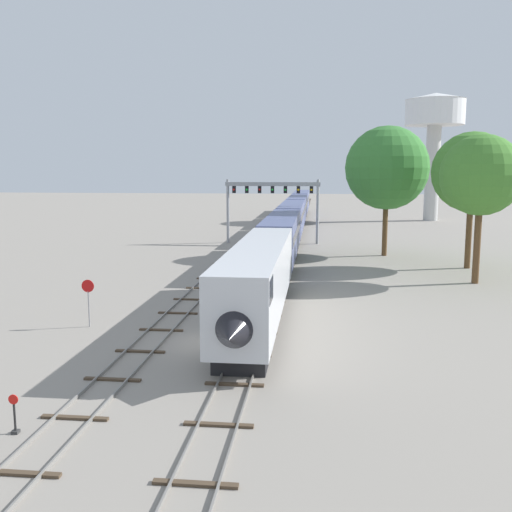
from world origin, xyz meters
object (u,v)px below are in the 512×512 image
at_px(trackside_tree_left, 387,168).
at_px(stop_sign, 88,296).
at_px(trackside_tree_right, 472,172).
at_px(water_tower, 435,119).
at_px(switch_stand, 15,420).
at_px(trackside_tree_mid, 481,176).
at_px(signal_gantry, 272,196).
at_px(passenger_train, 292,219).

bearing_deg(trackside_tree_left, stop_sign, -123.70).
height_order(stop_sign, trackside_tree_right, trackside_tree_right).
height_order(water_tower, trackside_tree_left, water_tower).
height_order(switch_stand, trackside_tree_right, trackside_tree_right).
bearing_deg(trackside_tree_right, trackside_tree_left, 133.11).
distance_m(trackside_tree_left, trackside_tree_right, 10.22).
xyz_separation_m(trackside_tree_left, trackside_tree_mid, (5.74, -14.99, -0.67)).
distance_m(signal_gantry, trackside_tree_right, 26.33).
distance_m(passenger_train, signal_gantry, 7.59).
xyz_separation_m(passenger_train, trackside_tree_mid, (16.60, -30.66, 6.26)).
height_order(water_tower, trackside_tree_mid, water_tower).
height_order(water_tower, stop_sign, water_tower).
relative_size(passenger_train, trackside_tree_mid, 9.11).
relative_size(passenger_train, trackside_tree_right, 8.62).
xyz_separation_m(switch_stand, trackside_tree_right, (24.94, 37.55, 8.60)).
distance_m(switch_stand, stop_sign, 14.09).
relative_size(water_tower, trackside_tree_right, 1.80).
xyz_separation_m(trackside_tree_mid, trackside_tree_right, (1.24, 7.53, 0.25)).
bearing_deg(signal_gantry, stop_sign, -100.81).
bearing_deg(stop_sign, signal_gantry, 79.19).
xyz_separation_m(passenger_train, trackside_tree_left, (10.86, -15.67, 6.93)).
bearing_deg(water_tower, stop_sign, -114.05).
height_order(passenger_train, trackside_tree_right, trackside_tree_right).
bearing_deg(water_tower, trackside_tree_mid, -97.36).
distance_m(signal_gantry, stop_sign, 41.52).
xyz_separation_m(passenger_train, trackside_tree_right, (17.84, -23.13, 6.51)).
height_order(stop_sign, trackside_tree_left, trackside_tree_left).
bearing_deg(switch_stand, stop_sign, 101.93).
bearing_deg(trackside_tree_mid, passenger_train, 118.43).
xyz_separation_m(passenger_train, signal_gantry, (-2.25, -6.38, 3.44)).
relative_size(water_tower, trackside_tree_mid, 1.90).
relative_size(trackside_tree_left, trackside_tree_mid, 1.15).
xyz_separation_m(water_tower, trackside_tree_mid, (-7.88, -60.97, -9.68)).
relative_size(switch_stand, trackside_tree_mid, 0.12).
xyz_separation_m(signal_gantry, trackside_tree_mid, (18.85, -24.28, 2.82)).
bearing_deg(switch_stand, trackside_tree_left, 68.25).
relative_size(signal_gantry, stop_sign, 4.20).
height_order(passenger_train, trackside_tree_left, trackside_tree_left).
height_order(stop_sign, trackside_tree_mid, trackside_tree_mid).
bearing_deg(passenger_train, signal_gantry, -109.42).
bearing_deg(trackside_tree_left, switch_stand, -111.75).
xyz_separation_m(passenger_train, water_tower, (24.48, 30.31, 15.94)).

